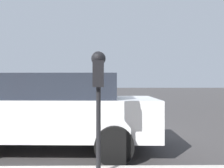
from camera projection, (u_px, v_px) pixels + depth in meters
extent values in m
plane|color=#3D3A3A|center=(76.00, 138.00, 5.35)|extent=(220.00, 220.00, 0.00)
cylinder|color=black|center=(98.00, 131.00, 2.84)|extent=(0.06, 0.06, 1.14)
cube|color=black|center=(98.00, 74.00, 2.84)|extent=(0.20, 0.14, 0.34)
sphere|color=black|center=(98.00, 59.00, 2.84)|extent=(0.19, 0.19, 0.19)
cube|color=#19389E|center=(99.00, 78.00, 2.95)|extent=(0.01, 0.11, 0.12)
cube|color=black|center=(99.00, 69.00, 2.95)|extent=(0.01, 0.10, 0.08)
cube|color=silver|center=(50.00, 115.00, 4.43)|extent=(1.91, 4.31, 0.72)
cube|color=#232833|center=(58.00, 86.00, 4.43)|extent=(1.64, 2.43, 0.47)
cylinder|color=black|center=(7.00, 125.00, 5.35)|extent=(0.24, 0.65, 0.64)
cylinder|color=black|center=(114.00, 145.00, 3.52)|extent=(0.24, 0.65, 0.64)
cylinder|color=black|center=(115.00, 125.00, 5.30)|extent=(0.24, 0.65, 0.64)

